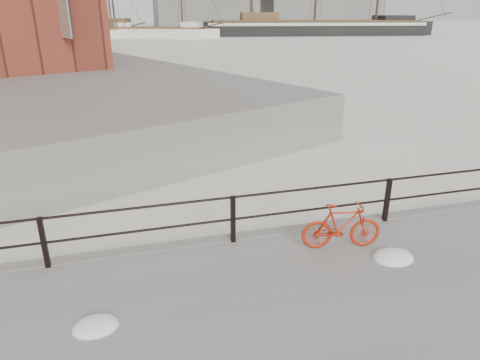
{
  "coord_description": "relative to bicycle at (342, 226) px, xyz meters",
  "views": [
    {
      "loc": [
        -8.89,
        -7.54,
        4.71
      ],
      "look_at": [
        -6.4,
        1.5,
        1.0
      ],
      "focal_mm": 32.0,
      "sensor_mm": 36.0,
      "label": 1
    }
  ],
  "objects": [
    {
      "name": "schooner_mid",
      "position": [
        2.24,
        80.43,
        -0.82
      ],
      "size": [
        31.49,
        22.6,
        20.85
      ],
      "primitive_type": null,
      "rotation": [
        0.0,
        0.0,
        -0.4
      ],
      "color": "silver",
      "rests_on": "ground"
    },
    {
      "name": "schooner_left",
      "position": [
        -9.49,
        79.23,
        -0.82
      ],
      "size": [
        27.14,
        21.12,
        18.74
      ],
      "primitive_type": null,
      "rotation": [
        0.0,
        0.0,
        0.46
      ],
      "color": "silver",
      "rests_on": "ground"
    },
    {
      "name": "industrial_east",
      "position": [
        83.02,
        150.94,
        6.18
      ],
      "size": [
        20.0,
        16.0,
        14.0
      ],
      "primitive_type": "cube",
      "color": "gray",
      "rests_on": "ground"
    },
    {
      "name": "barque_black",
      "position": [
        36.22,
        80.51,
        -0.82
      ],
      "size": [
        60.53,
        28.31,
        33.06
      ],
      "primitive_type": null,
      "rotation": [
        0.0,
        0.0,
        -0.16
      ],
      "color": "black",
      "rests_on": "ground"
    },
    {
      "name": "bicycle",
      "position": [
        0.0,
        0.0,
        0.0
      ],
      "size": [
        1.58,
        0.52,
        0.94
      ],
      "primitive_type": "imported",
      "rotation": [
        0.0,
        0.0,
        -0.18
      ],
      "color": "#AF230B",
      "rests_on": "promenade"
    }
  ]
}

